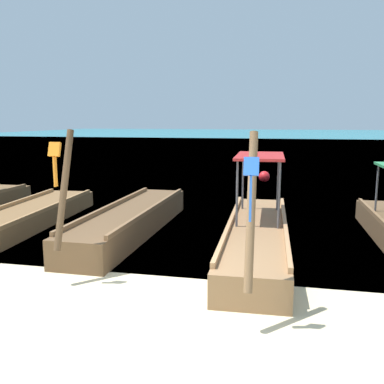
# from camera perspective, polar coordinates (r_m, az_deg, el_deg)

# --- Properties ---
(ground) EXTENTS (120.00, 120.00, 0.00)m
(ground) POSITION_cam_1_polar(r_m,az_deg,el_deg) (6.81, -5.95, -15.09)
(ground) COLOR beige
(sea_water) EXTENTS (120.00, 120.00, 0.00)m
(sea_water) POSITION_cam_1_polar(r_m,az_deg,el_deg) (67.25, 10.38, 7.14)
(sea_water) COLOR #147A89
(sea_water) RESTS_ON ground
(longtail_boat_pink_ribbon) EXTENTS (1.67, 6.56, 2.66)m
(longtail_boat_pink_ribbon) POSITION_cam_1_polar(r_m,az_deg,el_deg) (12.34, -21.34, -3.11)
(longtail_boat_pink_ribbon) COLOR brown
(longtail_boat_pink_ribbon) RESTS_ON ground
(longtail_boat_orange_ribbon) EXTENTS (1.30, 6.62, 2.69)m
(longtail_boat_orange_ribbon) POSITION_cam_1_polar(r_m,az_deg,el_deg) (10.85, -8.23, -3.83)
(longtail_boat_orange_ribbon) COLOR brown
(longtail_boat_orange_ribbon) RESTS_ON ground
(longtail_boat_blue_ribbon) EXTENTS (1.42, 6.94, 2.70)m
(longtail_boat_blue_ribbon) POSITION_cam_1_polar(r_m,az_deg,el_deg) (9.45, 8.75, -5.74)
(longtail_boat_blue_ribbon) COLOR olive
(longtail_boat_blue_ribbon) RESTS_ON ground
(mooring_buoy_near) EXTENTS (0.51, 0.51, 0.51)m
(mooring_buoy_near) POSITION_cam_1_polar(r_m,az_deg,el_deg) (19.76, 9.70, 2.05)
(mooring_buoy_near) COLOR red
(mooring_buoy_near) RESTS_ON sea_water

